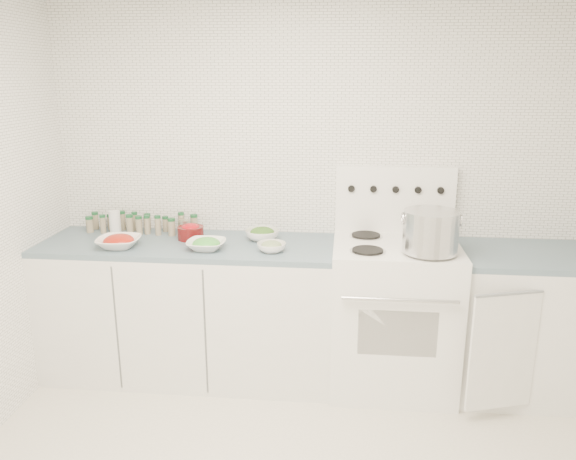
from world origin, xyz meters
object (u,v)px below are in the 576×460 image
Objects in this scene: bowl_snowpea at (206,244)px; bowl_tomato at (119,242)px; stove at (393,310)px; stock_pot at (431,230)px.

bowl_tomato is at bearing -178.56° from bowl_snowpea.
stove is 5.75× the size of bowl_snowpea.
bowl_tomato is at bearing -175.35° from stove.
bowl_snowpea is (-1.32, 0.05, -0.14)m from stock_pot.
bowl_snowpea is at bearing 177.73° from stock_pot.
stock_pot is at bearing -1.18° from bowl_tomato.
stock_pot is at bearing -46.08° from stove.
stove is 5.00× the size of bowl_tomato.
bowl_tomato is 0.54m from bowl_snowpea.
stove is at bearing 4.65° from bowl_tomato.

